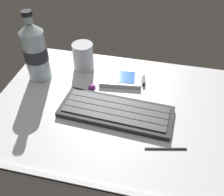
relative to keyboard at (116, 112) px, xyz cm
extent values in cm
cube|color=silver|center=(-1.60, 2.49, -1.81)|extent=(64.00, 48.00, 2.00)
cube|color=silver|center=(-1.60, -20.91, -0.41)|extent=(64.00, 1.20, 0.80)
cube|color=#232328|center=(0.00, 0.00, -0.11)|extent=(29.61, 12.73, 1.40)
cube|color=#3D3D42|center=(0.20, 3.29, 0.74)|extent=(26.75, 3.60, 0.30)
cube|color=#3D3D42|center=(0.07, 1.10, 0.74)|extent=(26.75, 3.60, 0.30)
cube|color=#3D3D42|center=(-0.07, -1.10, 0.74)|extent=(26.75, 3.60, 0.30)
cube|color=#3D3D42|center=(-0.20, -3.29, 0.74)|extent=(26.75, 3.60, 0.30)
cube|color=#B7BABF|center=(-1.10, 13.99, -0.11)|extent=(12.81, 8.96, 1.40)
cube|color=#4C8CEA|center=(-1.10, 13.99, 0.64)|extent=(9.04, 6.88, 0.10)
cube|color=#333338|center=(5.26, 14.74, -0.11)|extent=(1.24, 3.87, 1.12)
cylinder|color=silver|center=(-14.21, 17.81, 3.44)|extent=(6.40, 6.40, 8.50)
cylinder|color=red|center=(-14.21, 17.81, 2.45)|extent=(5.50, 5.50, 6.12)
cylinder|color=silver|center=(-25.65, 10.40, 6.69)|extent=(6.60, 6.60, 15.00)
cone|color=silver|center=(-25.65, 10.40, 15.59)|extent=(6.60, 6.60, 2.80)
cylinder|color=silver|center=(-25.65, 10.40, 17.89)|extent=(2.51, 2.51, 1.80)
cylinder|color=black|center=(-25.65, 10.40, 19.39)|extent=(2.77, 2.77, 1.20)
cylinder|color=#2D2D38|center=(-25.65, 10.40, 7.44)|extent=(6.73, 6.73, 3.80)
sphere|color=purple|center=(-8.60, 7.49, 0.29)|extent=(2.20, 2.20, 2.20)
cylinder|color=#26262B|center=(13.40, -8.51, -0.46)|extent=(9.43, 2.74, 0.70)
camera|label=1|loc=(9.54, -46.15, 46.78)|focal=41.33mm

